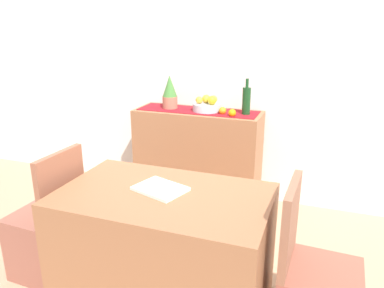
% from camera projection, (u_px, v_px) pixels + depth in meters
% --- Properties ---
extents(ground_plane, '(6.40, 6.40, 0.02)m').
position_uv_depth(ground_plane, '(185.00, 257.00, 2.76)').
color(ground_plane, tan).
rests_on(ground_plane, ground).
extents(room_wall_rear, '(6.40, 0.06, 2.70)m').
position_uv_depth(room_wall_rear, '(230.00, 58.00, 3.40)').
color(room_wall_rear, silver).
rests_on(room_wall_rear, ground).
extents(sideboard_console, '(1.17, 0.42, 0.89)m').
position_uv_depth(sideboard_console, '(198.00, 157.00, 3.52)').
color(sideboard_console, '#9A6341').
rests_on(sideboard_console, ground).
extents(table_runner, '(1.10, 0.32, 0.01)m').
position_uv_depth(table_runner, '(198.00, 111.00, 3.38)').
color(table_runner, maroon).
rests_on(table_runner, sideboard_console).
extents(fruit_bowl, '(0.25, 0.25, 0.07)m').
position_uv_depth(fruit_bowl, '(207.00, 107.00, 3.34)').
color(fruit_bowl, silver).
rests_on(fruit_bowl, table_runner).
extents(apple_front, '(0.08, 0.08, 0.08)m').
position_uv_depth(apple_front, '(206.00, 99.00, 3.34)').
color(apple_front, gold).
rests_on(apple_front, fruit_bowl).
extents(apple_left, '(0.08, 0.08, 0.08)m').
position_uv_depth(apple_left, '(212.00, 100.00, 3.27)').
color(apple_left, gold).
rests_on(apple_left, fruit_bowl).
extents(apple_rear, '(0.06, 0.06, 0.06)m').
position_uv_depth(apple_rear, '(199.00, 100.00, 3.32)').
color(apple_rear, gold).
rests_on(apple_rear, fruit_bowl).
extents(apple_right, '(0.07, 0.07, 0.07)m').
position_uv_depth(apple_right, '(214.00, 99.00, 3.35)').
color(apple_right, olive).
rests_on(apple_right, fruit_bowl).
extents(wine_bottle, '(0.07, 0.07, 0.31)m').
position_uv_depth(wine_bottle, '(246.00, 101.00, 3.20)').
color(wine_bottle, '#17411D').
rests_on(wine_bottle, sideboard_console).
extents(potted_plant, '(0.14, 0.14, 0.31)m').
position_uv_depth(potted_plant, '(170.00, 93.00, 3.42)').
color(potted_plant, '#AF6A53').
rests_on(potted_plant, sideboard_console).
extents(orange_loose_far, '(0.07, 0.07, 0.07)m').
position_uv_depth(orange_loose_far, '(232.00, 113.00, 3.16)').
color(orange_loose_far, orange).
rests_on(orange_loose_far, sideboard_console).
extents(orange_loose_near_bowl, '(0.07, 0.07, 0.07)m').
position_uv_depth(orange_loose_near_bowl, '(222.00, 111.00, 3.24)').
color(orange_loose_near_bowl, orange).
rests_on(orange_loose_near_bowl, sideboard_console).
extents(dining_table, '(1.20, 0.73, 0.74)m').
position_uv_depth(dining_table, '(165.00, 250.00, 2.20)').
color(dining_table, '#97603F').
rests_on(dining_table, ground).
extents(open_book, '(0.33, 0.29, 0.02)m').
position_uv_depth(open_book, '(160.00, 189.00, 2.12)').
color(open_book, white).
rests_on(open_book, dining_table).
extents(chair_near_window, '(0.42, 0.42, 0.90)m').
position_uv_depth(chair_near_window, '(49.00, 238.00, 2.51)').
color(chair_near_window, '#965747').
rests_on(chair_near_window, ground).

